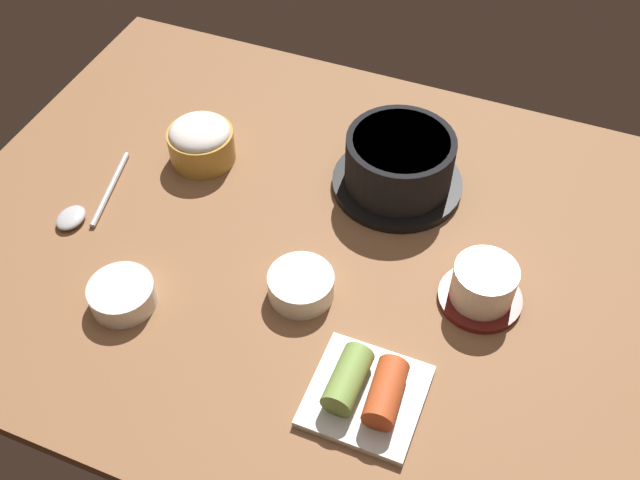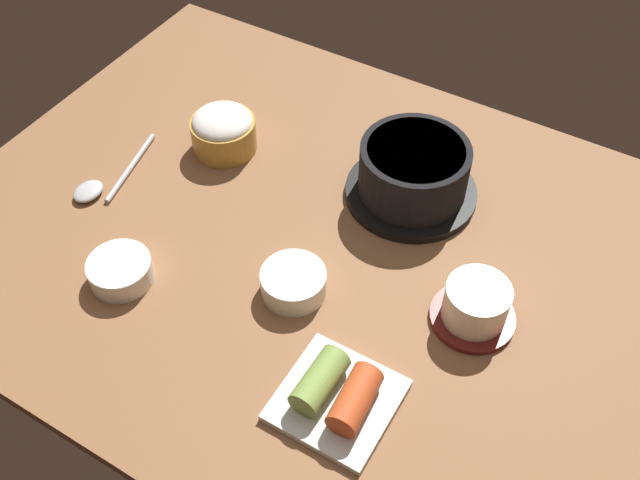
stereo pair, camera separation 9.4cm
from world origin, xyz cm
name	(u,v)px [view 1 (the left image)]	position (x,y,z in cm)	size (l,w,h in cm)	color
dining_table	(312,245)	(0.00, 0.00, 1.00)	(100.00, 76.00, 2.00)	brown
stone_pot	(399,164)	(7.37, 13.99, 6.30)	(18.46, 18.46, 8.69)	black
rice_bowl	(201,141)	(-20.98, 8.88, 5.37)	(9.60, 9.60, 6.62)	#B78C38
tea_cup_with_saucer	(483,286)	(23.17, -1.31, 4.85)	(10.46, 10.46, 5.95)	maroon
banchan_cup_center	(301,285)	(2.16, -8.75, 3.82)	(8.29, 8.29, 3.40)	white
kimchi_plate	(366,390)	(14.59, -19.56, 3.79)	(12.62, 12.62, 4.63)	silver
side_bowl_near	(122,294)	(-17.69, -18.23, 3.71)	(8.17, 8.17, 3.17)	white
spoon	(83,209)	(-31.21, -6.96, 2.62)	(5.51, 16.56, 1.35)	#B7B7BC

